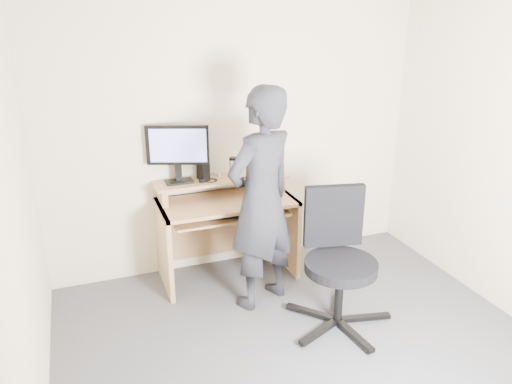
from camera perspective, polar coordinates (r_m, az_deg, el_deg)
ground at (r=3.69m, az=7.17°, el=-19.35°), size 3.50×3.50×0.00m
back_wall at (r=4.60m, az=-2.20°, el=6.46°), size 3.50×0.02×2.50m
desk at (r=4.56m, az=-3.60°, el=-2.99°), size 1.20×0.60×0.91m
monitor at (r=4.33m, az=-8.94°, el=4.90°), size 0.52×0.22×0.51m
external_drive at (r=4.44m, az=-6.07°, el=2.65°), size 0.10×0.14×0.20m
travel_mug at (r=4.49m, az=-2.61°, el=2.72°), size 0.09×0.09×0.16m
smartphone at (r=4.58m, az=-0.35°, el=2.07°), size 0.10×0.14×0.01m
charger at (r=4.39m, az=-6.17°, el=1.30°), size 0.06×0.05×0.03m
headphones at (r=4.53m, az=-5.07°, el=1.84°), size 0.17×0.17×0.06m
keyboard at (r=4.35m, az=-3.62°, el=-2.47°), size 0.49×0.31×0.03m
mouse at (r=4.43m, az=1.40°, el=-0.59°), size 0.10×0.07×0.04m
office_chair at (r=3.89m, az=9.35°, el=-7.07°), size 0.83×0.82×1.05m
person at (r=3.96m, az=0.58°, el=-0.95°), size 0.79×0.67×1.83m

